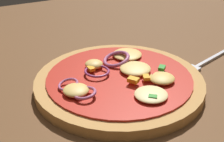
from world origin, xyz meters
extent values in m
cube|color=brown|center=(0.00, 0.00, 0.02)|extent=(1.28, 1.08, 0.03)
cylinder|color=tan|center=(0.00, 0.03, 0.04)|extent=(0.26, 0.26, 0.02)
cylinder|color=red|center=(0.00, 0.03, 0.05)|extent=(0.22, 0.22, 0.00)
ellipsoid|color=#F4DB8E|center=(0.01, -0.04, 0.06)|extent=(0.05, 0.05, 0.01)
ellipsoid|color=#E5BC60|center=(0.05, -0.01, 0.06)|extent=(0.04, 0.04, 0.01)
ellipsoid|color=#E5BC60|center=(-0.08, 0.01, 0.06)|extent=(0.04, 0.04, 0.01)
ellipsoid|color=#E5BC60|center=(0.05, 0.09, 0.06)|extent=(0.05, 0.05, 0.01)
ellipsoid|color=#EFCC72|center=(0.03, 0.03, 0.06)|extent=(0.05, 0.05, 0.01)
ellipsoid|color=#E5BC60|center=(-0.02, 0.08, 0.06)|extent=(0.03, 0.03, 0.01)
torus|color=#B25984|center=(-0.08, 0.03, 0.06)|extent=(0.03, 0.03, 0.01)
torus|color=#B25984|center=(0.02, 0.07, 0.06)|extent=(0.05, 0.05, 0.02)
torus|color=#B25984|center=(-0.07, 0.00, 0.06)|extent=(0.05, 0.05, 0.01)
torus|color=#93386B|center=(-0.03, 0.05, 0.06)|extent=(0.04, 0.04, 0.00)
cube|color=red|center=(0.05, 0.00, 0.06)|extent=(0.01, 0.01, 0.00)
cube|color=orange|center=(0.01, 0.00, 0.06)|extent=(0.02, 0.02, 0.01)
cube|color=#2D8C28|center=(0.01, -0.05, 0.06)|extent=(0.01, 0.01, 0.00)
cube|color=#2D8C28|center=(0.07, 0.02, 0.06)|extent=(0.02, 0.02, 0.01)
cube|color=orange|center=(-0.03, 0.06, 0.06)|extent=(0.01, 0.01, 0.01)
cube|color=orange|center=(0.03, 0.00, 0.06)|extent=(0.01, 0.02, 0.01)
cube|color=silver|center=(0.21, 0.05, 0.04)|extent=(0.12, 0.04, 0.01)
cube|color=silver|center=(0.14, 0.03, 0.04)|extent=(0.02, 0.02, 0.01)
cube|color=silver|center=(0.11, 0.03, 0.04)|extent=(0.03, 0.01, 0.00)
cube|color=silver|center=(0.11, 0.02, 0.04)|extent=(0.03, 0.01, 0.00)
cube|color=silver|center=(0.11, 0.01, 0.04)|extent=(0.03, 0.01, 0.00)
cube|color=silver|center=(0.12, 0.01, 0.04)|extent=(0.03, 0.01, 0.00)
camera|label=1|loc=(-0.21, -0.37, 0.30)|focal=54.16mm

